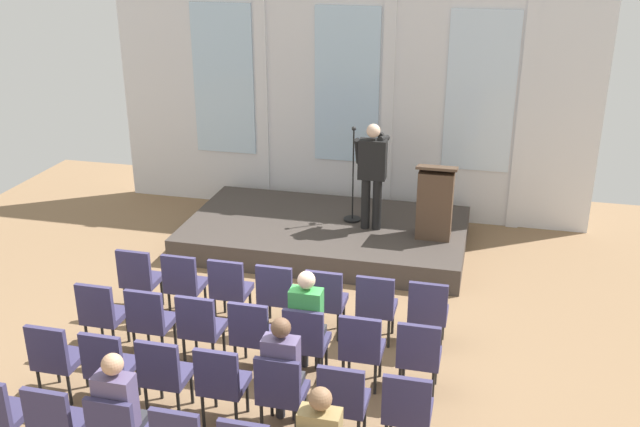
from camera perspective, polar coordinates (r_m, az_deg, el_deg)
The scene contains 31 objects.
ground_plane at distance 8.78m, azimuth -4.95°, elevation -11.76°, with size 13.29×13.29×0.00m, color #846647.
rear_partition at distance 12.53m, azimuth 2.33°, elevation 9.48°, with size 8.31×0.14×4.32m.
stage_platform at distance 11.69m, azimuth 0.48°, elevation -1.62°, with size 4.41×2.54×0.39m, color #3F3833.
speaker at distance 11.11m, azimuth 4.12°, elevation 3.52°, with size 0.50×0.69×1.68m.
mic_stand at distance 11.61m, azimuth 2.58°, elevation 1.02°, with size 0.28×0.28×1.55m.
lectern at distance 11.05m, azimuth 9.02°, elevation 0.88°, with size 0.60×0.48×1.16m.
chair_r0_c0 at distance 9.86m, azimuth -14.02°, elevation -4.79°, with size 0.46×0.44×0.94m.
chair_r0_c1 at distance 9.60m, azimuth -10.65°, elevation -5.25°, with size 0.46×0.44×0.94m.
chair_r0_c2 at distance 9.38m, azimuth -7.11°, elevation -5.72°, with size 0.46×0.44×0.94m.
chair_r0_c3 at distance 9.19m, azimuth -3.40°, elevation -6.18°, with size 0.46×0.44×0.94m.
chair_r0_c4 at distance 9.04m, azimuth 0.45°, elevation -6.63°, with size 0.46×0.44×0.94m.
chair_r0_c5 at distance 8.94m, azimuth 4.42°, elevation -7.07°, with size 0.46×0.44×0.94m.
chair_r0_c6 at distance 8.88m, azimuth 8.48°, elevation -7.48°, with size 0.46×0.44×0.94m.
chair_r1_c0 at distance 9.12m, azimuth -16.79°, elevation -7.40°, with size 0.46×0.44×0.94m.
chair_r1_c1 at distance 8.84m, azimuth -13.21°, elevation -8.00°, with size 0.46×0.44×0.94m.
chair_r1_c2 at distance 8.59m, azimuth -9.39°, elevation -8.60°, with size 0.46×0.44×0.94m.
chair_r1_c3 at distance 8.38m, azimuth -5.36°, elevation -9.20°, with size 0.46×0.44×0.94m.
chair_r1_c4 at distance 8.22m, azimuth -1.13°, elevation -9.77°, with size 0.46×0.44×0.94m.
audience_r1_c4 at distance 8.18m, azimuth -1.00°, elevation -8.25°, with size 0.36×0.39×1.34m.
chair_r1_c5 at distance 8.11m, azimuth 3.26°, elevation -10.31°, with size 0.46×0.44×0.94m.
chair_r1_c6 at distance 8.04m, azimuth 7.76°, elevation -10.80°, with size 0.46×0.44×0.94m.
chair_r2_c0 at distance 8.42m, azimuth -20.08°, elevation -10.44°, with size 0.46×0.44×0.94m.
chair_r2_c1 at distance 8.11m, azimuth -16.27°, elevation -11.24°, with size 0.46×0.44×0.94m.
chair_r2_c2 at distance 7.84m, azimuth -12.16°, elevation -12.04°, with size 0.46×0.44×0.94m.
chair_r2_c3 at distance 7.62m, azimuth -7.76°, elevation -12.83°, with size 0.46×0.44×0.94m.
chair_r2_c4 at distance 7.44m, azimuth -3.09°, elevation -13.58°, with size 0.46×0.44×0.94m.
audience_r2_c4 at distance 7.40m, azimuth -2.94°, elevation -12.01°, with size 0.36×0.39×1.31m.
chair_r2_c5 at distance 7.31m, azimuth 1.80°, elevation -14.27°, with size 0.46×0.44×0.94m.
chair_r2_c6 at distance 7.24m, azimuth 6.86°, elevation -14.87°, with size 0.46×0.44×0.94m.
chair_r3_c1 at distance 7.45m, azimuth -20.00°, elevation -15.03°, with size 0.46×0.44×0.94m.
audience_r3_c2 at distance 7.09m, azimuth -15.43°, elevation -14.48°, with size 0.36×0.39×1.32m.
Camera 1 is at (2.45, -6.90, 4.84)m, focal length 40.77 mm.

